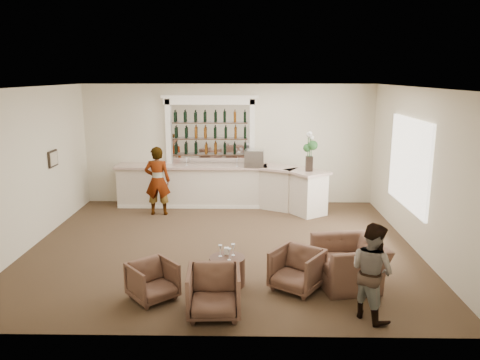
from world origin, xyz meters
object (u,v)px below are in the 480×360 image
guest (372,271)px  armchair_far (349,263)px  armchair_right (297,270)px  armchair_left (153,281)px  sommelier (158,181)px  armchair_center (214,292)px  cocktail_table (227,271)px  flower_vase (310,149)px  espresso_machine (254,158)px  bar_counter (222,186)px

guest → armchair_far: 1.19m
armchair_right → armchair_far: armchair_far is taller
armchair_right → armchair_left: bearing=-135.9°
sommelier → guest: (4.14, -5.19, -0.15)m
sommelier → armchair_center: sommelier is taller
armchair_far → guest: bearing=-6.9°
cocktail_table → armchair_left: armchair_left is taller
cocktail_table → flower_vase: bearing=65.7°
cocktail_table → guest: 2.47m
sommelier → armchair_far: 5.76m
sommelier → armchair_right: bearing=123.9°
armchair_far → armchair_right: bearing=-87.6°
cocktail_table → espresso_machine: espresso_machine is taller
espresso_machine → armchair_center: bearing=-93.6°
cocktail_table → armchair_far: bearing=1.7°
armchair_center → flower_vase: size_ratio=0.80×
armchair_center → flower_vase: bearing=66.0°
armchair_far → armchair_left: bearing=-90.2°
armchair_center → espresso_machine: size_ratio=1.58×
guest → armchair_far: size_ratio=1.24×
cocktail_table → armchair_right: bearing=-7.4°
armchair_center → armchair_far: bearing=23.4°
bar_counter → armchair_far: size_ratio=4.82×
guest → bar_counter: bearing=-11.1°
sommelier → armchair_center: size_ratio=2.21×
armchair_center → espresso_machine: bearing=80.8°
armchair_left → sommelier: bearing=58.7°
cocktail_table → bar_counter: bearing=94.2°
cocktail_table → armchair_right: (1.18, -0.15, 0.10)m
guest → espresso_machine: bearing=-18.3°
bar_counter → guest: (2.53, -5.93, 0.16)m
cocktail_table → guest: bearing=-26.2°
bar_counter → armchair_left: 5.48m
espresso_machine → sommelier: bearing=-162.0°
armchair_center → flower_vase: 5.80m
bar_counter → flower_vase: flower_vase is taller
cocktail_table → armchair_left: size_ratio=0.89×
sommelier → espresso_machine: 2.61m
armchair_right → sommelier: bearing=160.8°
armchair_left → armchair_center: bearing=-66.4°
armchair_far → flower_vase: 4.37m
armchair_left → armchair_center: size_ratio=0.85×
sommelier → guest: size_ratio=1.21×
bar_counter → guest: 6.45m
bar_counter → armchair_left: (-0.82, -5.41, -0.26)m
bar_counter → armchair_far: bearing=-62.9°
armchair_far → espresso_machine: 5.08m
armchair_left → espresso_machine: (1.69, 5.34, 1.05)m
armchair_right → armchair_far: size_ratio=0.65×
sommelier → armchair_far: sommelier is taller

